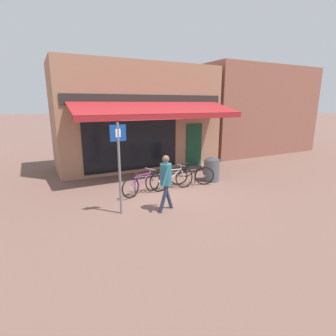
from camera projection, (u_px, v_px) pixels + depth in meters
ground_plane at (167, 192)px, 9.31m from camera, size 160.00×160.00×0.00m
shop_front at (138, 116)px, 12.98m from camera, size 7.87×4.96×4.87m
neighbour_building at (251, 111)px, 16.98m from camera, size 7.74×4.00×5.23m
bike_rack_rail at (167, 176)px, 9.70m from camera, size 2.60×0.04×0.57m
bicycle_purple at (142, 184)px, 9.01m from camera, size 1.65×0.70×0.85m
bicycle_silver at (172, 179)px, 9.55m from camera, size 1.78×0.52×0.89m
bicycle_black at (191, 175)px, 10.03m from camera, size 1.63×0.94×0.90m
pedestrian_adult at (166, 177)px, 7.51m from camera, size 0.57×0.52×1.67m
litter_bin at (212, 169)px, 10.57m from camera, size 0.63×0.63×1.01m
parking_sign at (119, 160)px, 7.16m from camera, size 0.44×0.07×2.59m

